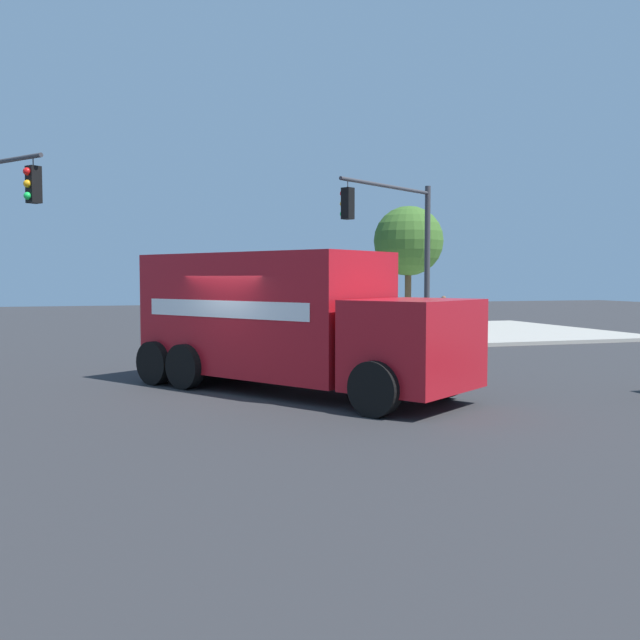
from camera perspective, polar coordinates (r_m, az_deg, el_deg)
name	(u,v)px	position (r m, az deg, el deg)	size (l,w,h in m)	color
ground_plane	(247,391)	(15.39, -5.94, -5.75)	(100.00, 100.00, 0.00)	#2B2B2D
sidewalk_corner_near	(470,332)	(31.78, 12.16, -0.94)	(11.35, 11.35, 0.14)	#9E998E
delivery_truck	(286,320)	(15.20, -2.82, 0.00)	(6.40, 7.72, 2.99)	#AD141E
traffic_light_primary	(401,236)	(23.73, 6.58, 6.78)	(4.29, 2.76, 5.54)	#38383D
pedestrian_near_corner	(444,312)	(29.68, 10.03, 0.63)	(0.48, 0.35, 1.57)	black
pedestrian_crossing	(395,309)	(30.82, 6.17, 0.90)	(0.39, 0.42, 1.68)	black
picket_fence_run	(418,313)	(36.55, 7.97, 0.53)	(4.96, 0.05, 0.95)	silver
shade_tree_near	(408,241)	(35.08, 7.21, 6.38)	(3.44, 3.44, 5.87)	brown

